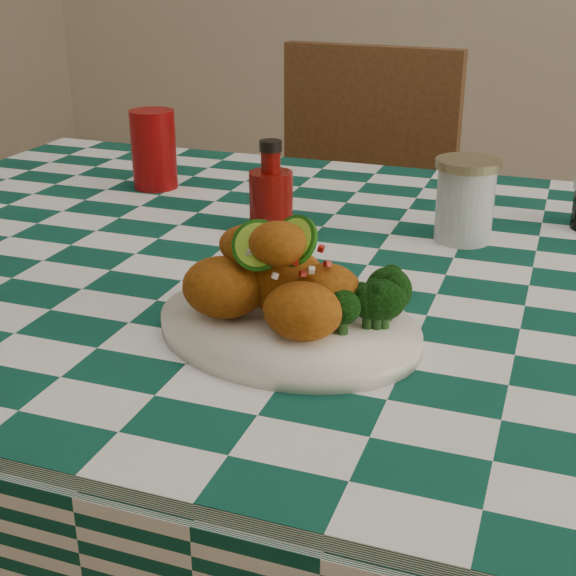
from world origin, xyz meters
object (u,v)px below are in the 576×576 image
(plate, at_px, (288,328))
(fried_chicken_pile, at_px, (282,272))
(mason_jar, at_px, (465,201))
(dining_table, at_px, (357,509))
(red_tumbler, at_px, (154,149))
(wooden_chair_left, at_px, (338,265))
(ketchup_bottle, at_px, (271,187))

(plate, relative_size, fried_chicken_pile, 1.73)
(fried_chicken_pile, bearing_deg, mason_jar, 69.77)
(dining_table, distance_m, red_tumbler, 0.68)
(plate, xyz_separation_m, wooden_chair_left, (-0.22, 0.97, -0.32))
(plate, xyz_separation_m, ketchup_bottle, (-0.14, 0.31, 0.06))
(ketchup_bottle, bearing_deg, fried_chicken_pile, -67.22)
(plate, distance_m, red_tumbler, 0.63)
(mason_jar, distance_m, wooden_chair_left, 0.79)
(ketchup_bottle, relative_size, mason_jar, 1.15)
(red_tumbler, bearing_deg, wooden_chair_left, 69.67)
(red_tumbler, distance_m, mason_jar, 0.55)
(red_tumbler, bearing_deg, dining_table, -28.46)
(fried_chicken_pile, xyz_separation_m, mason_jar, (0.14, 0.37, -0.01))
(dining_table, bearing_deg, fried_chicken_pile, -98.58)
(red_tumbler, height_order, wooden_chair_left, wooden_chair_left)
(plate, relative_size, mason_jar, 2.53)
(red_tumbler, distance_m, wooden_chair_left, 0.66)
(fried_chicken_pile, relative_size, ketchup_bottle, 1.26)
(mason_jar, bearing_deg, red_tumbler, 169.79)
(fried_chicken_pile, xyz_separation_m, red_tumbler, (-0.40, 0.47, -0.01))
(ketchup_bottle, xyz_separation_m, wooden_chair_left, (-0.09, 0.66, -0.37))
(fried_chicken_pile, height_order, mason_jar, fried_chicken_pile)
(red_tumbler, bearing_deg, plate, -48.72)
(fried_chicken_pile, bearing_deg, dining_table, 81.42)
(plate, bearing_deg, wooden_chair_left, 102.91)
(dining_table, relative_size, mason_jar, 14.24)
(fried_chicken_pile, bearing_deg, ketchup_bottle, 112.78)
(red_tumbler, relative_size, wooden_chair_left, 0.14)
(plate, xyz_separation_m, red_tumbler, (-0.41, 0.47, 0.06))
(plate, bearing_deg, fried_chicken_pile, 180.00)
(ketchup_bottle, bearing_deg, mason_jar, 11.94)
(fried_chicken_pile, bearing_deg, plate, 0.00)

